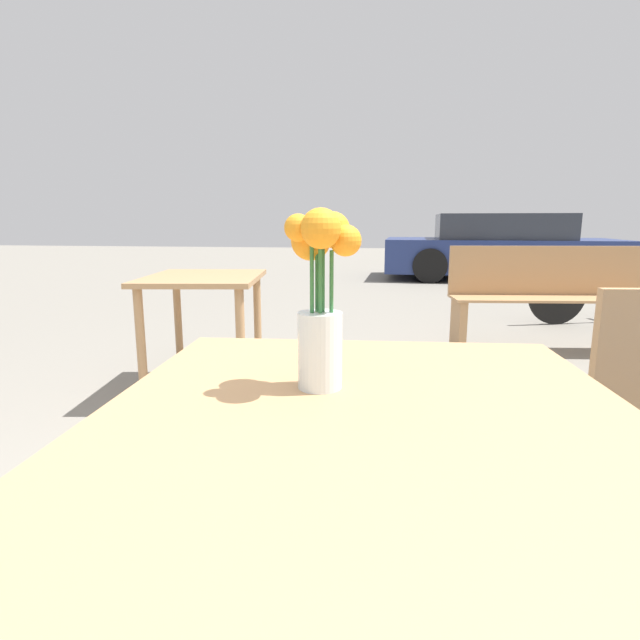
% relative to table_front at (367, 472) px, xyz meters
% --- Properties ---
extents(table_front, '(0.92, 1.03, 0.75)m').
position_rel_table_front_xyz_m(table_front, '(0.00, 0.00, 0.00)').
color(table_front, tan).
rests_on(table_front, ground_plane).
extents(flower_vase, '(0.13, 0.13, 0.31)m').
position_rel_table_front_xyz_m(flower_vase, '(-0.09, 0.12, 0.26)').
color(flower_vase, silver).
rests_on(flower_vase, table_front).
extents(bench_middle, '(1.61, 0.54, 0.85)m').
position_rel_table_front_xyz_m(bench_middle, '(1.26, 3.51, -0.19)').
color(bench_middle, tan).
rests_on(bench_middle, ground_plane).
extents(table_back, '(0.78, 0.92, 0.72)m').
position_rel_table_front_xyz_m(table_back, '(-1.12, 2.14, -0.05)').
color(table_back, tan).
rests_on(table_back, ground_plane).
extents(bicycle, '(1.53, 0.61, 0.75)m').
position_rel_table_front_xyz_m(bicycle, '(2.13, 4.80, -0.31)').
color(bicycle, black).
rests_on(bicycle, ground_plane).
extents(parked_car, '(4.15, 1.97, 1.19)m').
position_rel_table_front_xyz_m(parked_car, '(1.89, 8.97, -0.08)').
color(parked_car, navy).
rests_on(parked_car, ground_plane).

